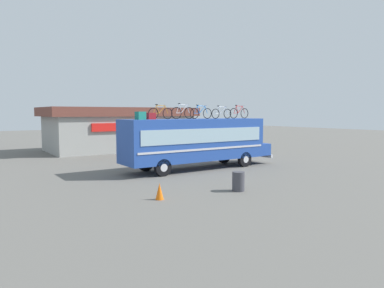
% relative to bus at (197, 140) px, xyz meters
% --- Properties ---
extents(ground_plane, '(120.00, 120.00, 0.00)m').
position_rel_bus_xyz_m(ground_plane, '(-0.15, -0.00, -1.85)').
color(ground_plane, '#605E59').
extents(bus, '(10.69, 2.51, 3.20)m').
position_rel_bus_xyz_m(bus, '(0.00, 0.00, 0.00)').
color(bus, '#23479E').
rests_on(bus, ground).
extents(luggage_bag_1, '(0.47, 0.53, 0.46)m').
position_rel_bus_xyz_m(luggage_bag_1, '(-3.98, -0.05, 1.58)').
color(luggage_bag_1, '#1E7F66').
rests_on(luggage_bag_1, bus).
extents(luggage_bag_2, '(0.48, 0.33, 0.39)m').
position_rel_bus_xyz_m(luggage_bag_2, '(-3.11, 0.30, 1.54)').
color(luggage_bag_2, maroon).
rests_on(luggage_bag_2, bus).
extents(rooftop_bicycle_1, '(1.67, 0.44, 0.91)m').
position_rel_bus_xyz_m(rooftop_bicycle_1, '(-2.43, 0.39, 1.73)').
color(rooftop_bicycle_1, black).
rests_on(rooftop_bicycle_1, bus).
extents(rooftop_bicycle_2, '(1.70, 0.44, 0.98)m').
position_rel_bus_xyz_m(rooftop_bicycle_2, '(-0.90, 0.27, 1.75)').
color(rooftop_bicycle_2, black).
rests_on(rooftop_bicycle_2, bus).
extents(rooftop_bicycle_3, '(1.73, 0.44, 0.92)m').
position_rel_bus_xyz_m(rooftop_bicycle_3, '(0.53, 0.32, 1.73)').
color(rooftop_bicycle_3, black).
rests_on(rooftop_bicycle_3, bus).
extents(rooftop_bicycle_4, '(1.69, 0.44, 0.87)m').
position_rel_bus_xyz_m(rooftop_bicycle_4, '(2.11, 0.14, 1.71)').
color(rooftop_bicycle_4, black).
rests_on(rooftop_bicycle_4, bus).
extents(rooftop_bicycle_5, '(1.70, 0.44, 0.94)m').
position_rel_bus_xyz_m(rooftop_bicycle_5, '(3.65, 0.11, 1.74)').
color(rooftop_bicycle_5, black).
rests_on(rooftop_bicycle_5, bus).
extents(roadside_building, '(14.18, 7.17, 4.09)m').
position_rel_bus_xyz_m(roadside_building, '(0.68, 14.12, 0.24)').
color(roadside_building, '#9E9E99').
rests_on(roadside_building, ground).
extents(trash_bin, '(0.57, 0.57, 0.89)m').
position_rel_bus_xyz_m(trash_bin, '(-2.12, -6.33, -1.41)').
color(trash_bin, '#3F3F47').
rests_on(trash_bin, ground).
extents(traffic_cone, '(0.34, 0.34, 0.69)m').
position_rel_bus_xyz_m(traffic_cone, '(-5.92, -5.71, -1.51)').
color(traffic_cone, orange).
rests_on(traffic_cone, ground).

